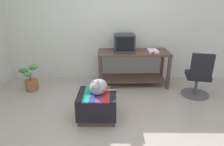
{
  "coord_description": "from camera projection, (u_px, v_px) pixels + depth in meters",
  "views": [
    {
      "loc": [
        0.04,
        -2.45,
        1.82
      ],
      "look_at": [
        0.01,
        0.85,
        0.55
      ],
      "focal_mm": 31.79,
      "sensor_mm": 36.0,
      "label": 1
    }
  ],
  "objects": [
    {
      "name": "desk",
      "position": [
        133.0,
        62.0,
        4.25
      ],
      "size": [
        1.51,
        0.65,
        0.75
      ],
      "rotation": [
        0.0,
        0.0,
        0.03
      ],
      "color": "#4C382D",
      "rests_on": "ground_plane"
    },
    {
      "name": "cat",
      "position": [
        98.0,
        87.0,
        3.01
      ],
      "size": [
        0.44,
        0.39,
        0.29
      ],
      "rotation": [
        0.0,
        0.0,
        -0.3
      ],
      "color": "gray",
      "rests_on": "ottoman_with_blanket"
    },
    {
      "name": "tv_monitor",
      "position": [
        124.0,
        43.0,
        4.18
      ],
      "size": [
        0.44,
        0.39,
        0.35
      ],
      "rotation": [
        0.0,
        0.0,
        0.03
      ],
      "color": "#28282B",
      "rests_on": "desk"
    },
    {
      "name": "book",
      "position": [
        153.0,
        51.0,
        4.12
      ],
      "size": [
        0.22,
        0.3,
        0.04
      ],
      "primitive_type": "cube",
      "rotation": [
        0.0,
        0.0,
        0.07
      ],
      "color": "white",
      "rests_on": "desk"
    },
    {
      "name": "ottoman_with_blanket",
      "position": [
        97.0,
        106.0,
        3.13
      ],
      "size": [
        0.59,
        0.56,
        0.43
      ],
      "color": "#4C4238",
      "rests_on": "ground_plane"
    },
    {
      "name": "potted_plant",
      "position": [
        31.0,
        80.0,
        4.07
      ],
      "size": [
        0.4,
        0.31,
        0.57
      ],
      "color": "brown",
      "rests_on": "ground_plane"
    },
    {
      "name": "office_chair",
      "position": [
        198.0,
        78.0,
        3.76
      ],
      "size": [
        0.52,
        0.52,
        0.89
      ],
      "rotation": [
        0.0,
        0.0,
        2.95
      ],
      "color": "#4C4C51",
      "rests_on": "ground_plane"
    },
    {
      "name": "keyboard",
      "position": [
        125.0,
        53.0,
        4.02
      ],
      "size": [
        0.41,
        0.2,
        0.02
      ],
      "primitive_type": "cube",
      "rotation": [
        0.0,
        0.0,
        0.12
      ],
      "color": "#333338",
      "rests_on": "desk"
    },
    {
      "name": "stapler",
      "position": [
        153.0,
        53.0,
        3.99
      ],
      "size": [
        0.04,
        0.11,
        0.04
      ],
      "primitive_type": "cube",
      "rotation": [
        0.0,
        0.0,
        0.04
      ],
      "color": "#A31E1E",
      "rests_on": "desk"
    },
    {
      "name": "ground_plane",
      "position": [
        111.0,
        128.0,
        2.94
      ],
      "size": [
        14.0,
        14.0,
        0.0
      ],
      "primitive_type": "plane",
      "color": "#9E9389"
    },
    {
      "name": "back_wall",
      "position": [
        112.0,
        22.0,
        4.39
      ],
      "size": [
        8.0,
        0.1,
        2.6
      ],
      "primitive_type": "cube",
      "color": "silver",
      "rests_on": "ground_plane"
    },
    {
      "name": "pen",
      "position": [
        155.0,
        51.0,
        4.18
      ],
      "size": [
        0.03,
        0.14,
        0.01
      ],
      "primitive_type": "cylinder",
      "rotation": [
        0.0,
        1.57,
        1.76
      ],
      "color": "#2351B2",
      "rests_on": "desk"
    }
  ]
}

